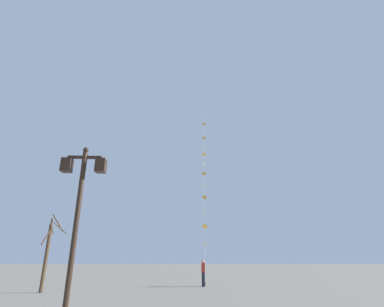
% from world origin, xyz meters
% --- Properties ---
extents(ground_plane, '(160.00, 160.00, 0.00)m').
position_xyz_m(ground_plane, '(0.00, 20.00, 0.00)').
color(ground_plane, gray).
extents(twin_lantern_lamp_post, '(1.25, 0.28, 4.90)m').
position_xyz_m(twin_lantern_lamp_post, '(-2.81, 7.59, 3.38)').
color(twin_lantern_lamp_post, black).
rests_on(twin_lantern_lamp_post, ground_plane).
extents(kite_train, '(1.59, 14.33, 20.61)m').
position_xyz_m(kite_train, '(2.57, 29.50, 10.91)').
color(kite_train, brown).
rests_on(kite_train, ground_plane).
extents(kite_flyer, '(0.28, 0.62, 1.71)m').
position_xyz_m(kite_flyer, '(1.64, 20.68, 0.90)').
color(kite_flyer, '#1E1E2D').
rests_on(kite_flyer, ground_plane).
extents(bare_tree, '(1.17, 1.75, 4.32)m').
position_xyz_m(bare_tree, '(-7.62, 17.46, 2.11)').
color(bare_tree, '#4C3826').
rests_on(bare_tree, ground_plane).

